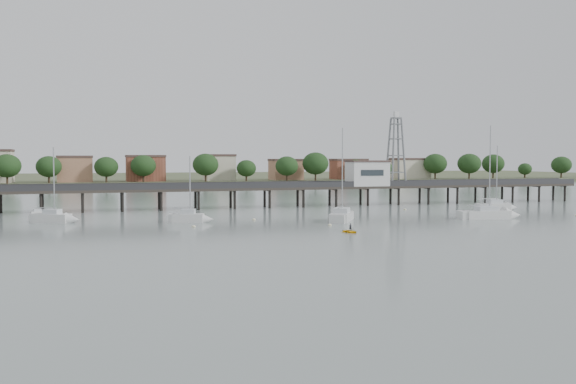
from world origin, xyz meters
name	(u,v)px	position (x,y,z in m)	size (l,w,h in m)	color
ground_plane	(384,249)	(0.00, 0.00, 0.00)	(500.00, 500.00, 0.00)	slate
pier	(250,189)	(0.00, 60.00, 3.79)	(150.00, 5.00, 5.50)	#2D2823
pier_building	(367,173)	(25.00, 60.00, 6.67)	(8.40, 5.40, 5.30)	silver
lattice_tower	(396,152)	(31.50, 60.00, 11.10)	(3.20, 3.20, 15.50)	slate
sailboat_b	(59,218)	(-34.55, 40.67, 0.65)	(7.33, 5.23, 11.98)	silver
sailboat_e	(500,207)	(43.55, 40.85, 0.64)	(7.78, 2.63, 12.74)	silver
sailboat_d	(496,215)	(32.82, 26.82, 0.63)	(9.99, 3.94, 15.93)	silver
sailboat_c	(343,216)	(8.24, 31.82, 0.63)	(7.23, 9.39, 15.34)	silver
sailboat_f	(194,218)	(-14.99, 34.97, 0.66)	(6.48, 3.76, 10.50)	silver
white_tender	(42,214)	(-37.72, 52.57, 0.44)	(3.92, 2.20, 1.44)	silver
yellow_dinghy	(350,233)	(2.57, 15.46, 0.00)	(1.79, 0.52, 2.50)	yellow
dinghy_occupant	(350,233)	(2.57, 15.46, 0.00)	(0.35, 0.97, 0.23)	black
mooring_buoys	(287,219)	(-0.33, 34.39, 0.08)	(92.72, 22.73, 0.39)	#EEE8B9
far_shore	(158,177)	(0.36, 239.58, 0.95)	(500.00, 170.00, 10.40)	#475133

